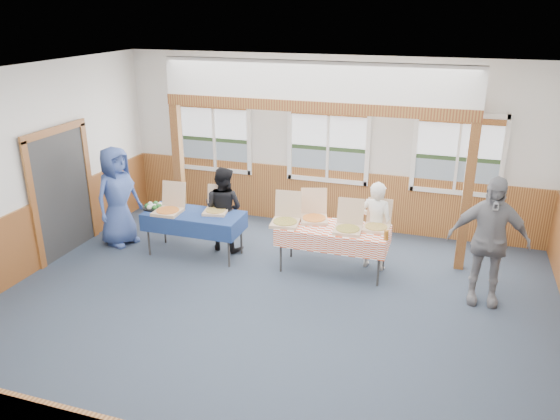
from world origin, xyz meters
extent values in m
plane|color=#2A3844|center=(0.00, 0.00, 0.00)|extent=(8.00, 8.00, 0.00)
plane|color=white|center=(0.00, 0.00, 3.20)|extent=(8.00, 8.00, 0.00)
plane|color=silver|center=(0.00, 3.50, 1.60)|extent=(8.00, 0.00, 8.00)
plane|color=silver|center=(0.00, -3.50, 1.60)|extent=(8.00, 0.00, 8.00)
plane|color=silver|center=(-4.00, 0.00, 1.60)|extent=(0.00, 8.00, 8.00)
cube|color=brown|center=(0.00, 3.48, 0.55)|extent=(7.98, 0.05, 1.10)
cube|color=brown|center=(-3.98, 0.00, 0.55)|extent=(0.05, 6.98, 1.10)
cube|color=#2F2F2F|center=(-3.96, 0.90, 1.05)|extent=(0.06, 1.30, 2.10)
cube|color=white|center=(-2.30, 3.44, 0.91)|extent=(1.52, 0.05, 0.08)
cube|color=white|center=(-2.30, 3.44, 2.29)|extent=(1.52, 0.05, 0.08)
cube|color=white|center=(-3.04, 3.44, 1.60)|extent=(0.08, 0.05, 1.46)
cube|color=white|center=(-1.56, 3.44, 1.60)|extent=(0.08, 0.05, 1.46)
cube|color=white|center=(-2.30, 3.44, 1.60)|extent=(0.05, 0.05, 1.30)
cube|color=slate|center=(-2.30, 3.48, 1.21)|extent=(1.40, 0.02, 0.52)
cube|color=#24391C|center=(-2.30, 3.48, 1.51)|extent=(1.40, 0.02, 0.08)
cube|color=silver|center=(-2.30, 3.48, 1.90)|extent=(1.40, 0.02, 0.70)
cube|color=brown|center=(-2.30, 3.42, 2.19)|extent=(1.40, 0.07, 0.10)
cube|color=white|center=(0.00, 3.44, 0.91)|extent=(1.52, 0.05, 0.08)
cube|color=white|center=(0.00, 3.44, 2.29)|extent=(1.52, 0.05, 0.08)
cube|color=white|center=(-0.74, 3.44, 1.60)|extent=(0.08, 0.05, 1.46)
cube|color=white|center=(0.74, 3.44, 1.60)|extent=(0.08, 0.05, 1.46)
cube|color=white|center=(0.00, 3.44, 1.60)|extent=(0.05, 0.05, 1.30)
cube|color=slate|center=(0.00, 3.48, 1.21)|extent=(1.40, 0.02, 0.52)
cube|color=#24391C|center=(0.00, 3.48, 1.51)|extent=(1.40, 0.02, 0.08)
cube|color=silver|center=(0.00, 3.48, 1.90)|extent=(1.40, 0.02, 0.70)
cube|color=brown|center=(0.00, 3.42, 2.19)|extent=(1.40, 0.07, 0.10)
cube|color=white|center=(2.30, 3.44, 0.91)|extent=(1.52, 0.05, 0.08)
cube|color=white|center=(2.30, 3.44, 2.29)|extent=(1.52, 0.05, 0.08)
cube|color=white|center=(1.56, 3.44, 1.60)|extent=(0.08, 0.05, 1.46)
cube|color=white|center=(3.04, 3.44, 1.60)|extent=(0.08, 0.05, 1.46)
cube|color=white|center=(2.30, 3.44, 1.60)|extent=(0.05, 0.05, 1.30)
cube|color=slate|center=(2.30, 3.48, 1.21)|extent=(1.40, 0.02, 0.52)
cube|color=#24391C|center=(2.30, 3.48, 1.51)|extent=(1.40, 0.02, 0.08)
cube|color=silver|center=(2.30, 3.48, 1.90)|extent=(1.40, 0.02, 0.70)
cube|color=brown|center=(2.30, 3.42, 2.19)|extent=(1.40, 0.07, 0.10)
cube|color=#622915|center=(-2.50, 2.30, 1.20)|extent=(0.15, 0.15, 2.40)
cube|color=#622915|center=(2.50, 2.30, 1.20)|extent=(0.15, 0.15, 2.40)
cube|color=#622915|center=(0.00, 2.30, 2.49)|extent=(5.15, 0.18, 0.18)
cylinder|color=#2F2F2F|center=(-2.54, 1.17, 0.36)|extent=(0.04, 0.04, 0.73)
cylinder|color=#2F2F2F|center=(-2.54, 1.71, 0.36)|extent=(0.04, 0.04, 0.73)
cylinder|color=#2F2F2F|center=(-1.06, 1.17, 0.36)|extent=(0.04, 0.04, 0.73)
cylinder|color=#2F2F2F|center=(-1.06, 1.71, 0.36)|extent=(0.04, 0.04, 0.73)
cube|color=#2F2F2F|center=(-1.80, 1.44, 0.73)|extent=(1.64, 0.78, 0.03)
cube|color=navy|center=(-1.80, 1.44, 0.75)|extent=(1.70, 0.84, 0.01)
cube|color=navy|center=(-1.80, 1.08, 0.61)|extent=(1.65, 0.13, 0.28)
cube|color=navy|center=(-1.80, 1.80, 0.61)|extent=(1.65, 0.13, 0.28)
cylinder|color=#2F2F2F|center=(-0.21, 1.27, 0.36)|extent=(0.04, 0.04, 0.73)
cylinder|color=#2F2F2F|center=(-0.21, 1.85, 0.36)|extent=(0.04, 0.04, 0.73)
cylinder|color=#2F2F2F|center=(1.33, 1.27, 0.36)|extent=(0.04, 0.04, 0.73)
cylinder|color=#2F2F2F|center=(1.33, 1.85, 0.36)|extent=(0.04, 0.04, 0.73)
cube|color=#2F2F2F|center=(0.56, 1.56, 0.73)|extent=(1.70, 0.78, 0.03)
cube|color=red|center=(0.56, 1.56, 0.75)|extent=(1.77, 0.84, 0.01)
cube|color=red|center=(0.56, 1.18, 0.61)|extent=(1.73, 0.10, 0.28)
cube|color=red|center=(0.56, 1.94, 0.61)|extent=(1.73, 0.10, 0.28)
cube|color=tan|center=(-2.20, 1.29, 0.78)|extent=(0.44, 0.44, 0.05)
cylinder|color=orange|center=(-2.20, 1.29, 0.81)|extent=(0.39, 0.39, 0.01)
cube|color=tan|center=(-2.21, 1.55, 1.02)|extent=(0.43, 0.11, 0.42)
cube|color=tan|center=(-1.45, 1.56, 0.78)|extent=(0.44, 0.44, 0.04)
cylinder|color=#C0BA59|center=(-1.45, 1.56, 0.81)|extent=(0.38, 0.38, 0.01)
cube|color=tan|center=(-1.49, 1.78, 0.99)|extent=(0.39, 0.16, 0.37)
cube|color=tan|center=(-0.19, 1.42, 0.78)|extent=(0.47, 0.47, 0.05)
cylinder|color=gold|center=(-0.19, 1.42, 0.81)|extent=(0.41, 0.41, 0.01)
cube|color=tan|center=(-0.22, 1.68, 1.02)|extent=(0.44, 0.14, 0.42)
cube|color=tan|center=(0.21, 1.71, 0.78)|extent=(0.53, 0.53, 0.05)
cylinder|color=orange|center=(0.21, 1.71, 0.81)|extent=(0.46, 0.46, 0.01)
cube|color=tan|center=(0.13, 1.95, 1.01)|extent=(0.43, 0.22, 0.42)
cube|color=tan|center=(0.81, 1.44, 0.78)|extent=(0.43, 0.43, 0.05)
cylinder|color=gold|center=(0.81, 1.44, 0.81)|extent=(0.38, 0.38, 0.01)
cube|color=tan|center=(0.80, 1.69, 1.01)|extent=(0.42, 0.12, 0.40)
cube|color=tan|center=(1.21, 1.66, 0.78)|extent=(0.40, 0.40, 0.04)
cylinder|color=#C0BA59|center=(1.21, 1.66, 0.81)|extent=(0.35, 0.35, 0.01)
cube|color=tan|center=(1.22, 1.89, 0.99)|extent=(0.39, 0.10, 0.38)
cylinder|color=black|center=(-2.55, 1.44, 0.77)|extent=(0.39, 0.39, 0.03)
cylinder|color=white|center=(-2.55, 1.44, 0.80)|extent=(0.09, 0.09, 0.04)
sphere|color=#2B702B|center=(-2.44, 1.44, 0.80)|extent=(0.09, 0.09, 0.09)
sphere|color=silver|center=(-2.48, 1.52, 0.80)|extent=(0.09, 0.09, 0.09)
sphere|color=#2B702B|center=(-2.57, 1.54, 0.80)|extent=(0.09, 0.09, 0.09)
sphere|color=silver|center=(-2.65, 1.48, 0.80)|extent=(0.09, 0.09, 0.09)
sphere|color=#2B702B|center=(-2.65, 1.39, 0.80)|extent=(0.09, 0.09, 0.09)
sphere|color=silver|center=(-2.57, 1.33, 0.80)|extent=(0.09, 0.09, 0.09)
sphere|color=#2B702B|center=(-2.48, 1.36, 0.80)|extent=(0.09, 0.09, 0.09)
cylinder|color=#8F5417|center=(1.41, 1.31, 0.83)|extent=(0.07, 0.07, 0.15)
imported|color=white|center=(1.17, 1.89, 0.73)|extent=(0.58, 0.43, 1.46)
imported|color=black|center=(-1.43, 1.83, 0.74)|extent=(0.79, 0.66, 1.48)
imported|color=#3B5295|center=(-3.28, 1.47, 0.89)|extent=(0.79, 0.99, 1.77)
imported|color=gray|center=(2.81, 1.29, 0.94)|extent=(1.12, 0.50, 1.88)
camera|label=1|loc=(2.21, -6.20, 4.02)|focal=35.00mm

